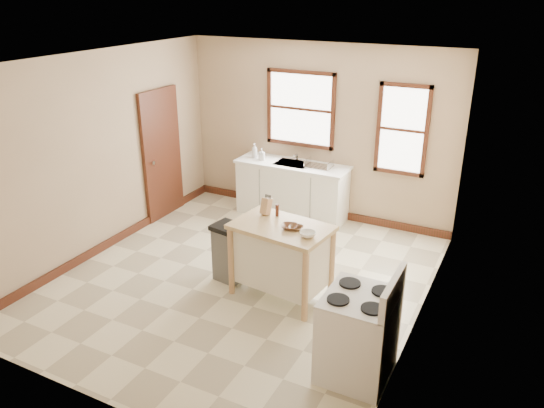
# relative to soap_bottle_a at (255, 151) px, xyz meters

# --- Properties ---
(floor) EXTENTS (5.00, 5.00, 0.00)m
(floor) POSITION_rel_soap_bottle_a_xyz_m (0.99, -2.19, -1.04)
(floor) COLOR #F4EBC2
(floor) RESTS_ON ground
(ceiling) EXTENTS (5.00, 5.00, 0.00)m
(ceiling) POSITION_rel_soap_bottle_a_xyz_m (0.99, -2.19, 1.76)
(ceiling) COLOR white
(ceiling) RESTS_ON ground
(wall_back) EXTENTS (4.50, 0.04, 2.80)m
(wall_back) POSITION_rel_soap_bottle_a_xyz_m (0.99, 0.31, 0.36)
(wall_back) COLOR tan
(wall_back) RESTS_ON ground
(wall_left) EXTENTS (0.04, 5.00, 2.80)m
(wall_left) POSITION_rel_soap_bottle_a_xyz_m (-1.26, -2.19, 0.36)
(wall_left) COLOR tan
(wall_left) RESTS_ON ground
(wall_right) EXTENTS (0.04, 5.00, 2.80)m
(wall_right) POSITION_rel_soap_bottle_a_xyz_m (3.24, -2.19, 0.36)
(wall_right) COLOR tan
(wall_right) RESTS_ON ground
(window_main) EXTENTS (1.17, 0.06, 1.22)m
(window_main) POSITION_rel_soap_bottle_a_xyz_m (0.69, 0.29, 0.71)
(window_main) COLOR #3B2110
(window_main) RESTS_ON wall_back
(window_side) EXTENTS (0.77, 0.06, 1.37)m
(window_side) POSITION_rel_soap_bottle_a_xyz_m (2.34, 0.29, 0.56)
(window_side) COLOR #3B2110
(window_side) RESTS_ON wall_back
(door_left) EXTENTS (0.06, 0.90, 2.10)m
(door_left) POSITION_rel_soap_bottle_a_xyz_m (-1.22, -0.89, 0.01)
(door_left) COLOR #3B2110
(door_left) RESTS_ON ground
(baseboard_back) EXTENTS (4.50, 0.04, 0.12)m
(baseboard_back) POSITION_rel_soap_bottle_a_xyz_m (0.99, 0.28, -0.98)
(baseboard_back) COLOR #3B2110
(baseboard_back) RESTS_ON ground
(baseboard_left) EXTENTS (0.04, 5.00, 0.12)m
(baseboard_left) POSITION_rel_soap_bottle_a_xyz_m (-1.23, -2.19, -0.98)
(baseboard_left) COLOR #3B2110
(baseboard_left) RESTS_ON ground
(sink_counter) EXTENTS (1.86, 0.62, 0.92)m
(sink_counter) POSITION_rel_soap_bottle_a_xyz_m (0.69, 0.01, -0.58)
(sink_counter) COLOR white
(sink_counter) RESTS_ON ground
(faucet) EXTENTS (0.03, 0.03, 0.22)m
(faucet) POSITION_rel_soap_bottle_a_xyz_m (0.69, 0.19, -0.01)
(faucet) COLOR silver
(faucet) RESTS_ON sink_counter
(soap_bottle_a) EXTENTS (0.09, 0.10, 0.24)m
(soap_bottle_a) POSITION_rel_soap_bottle_a_xyz_m (0.00, 0.00, 0.00)
(soap_bottle_a) COLOR #B2B2B2
(soap_bottle_a) RESTS_ON sink_counter
(soap_bottle_b) EXTENTS (0.11, 0.11, 0.19)m
(soap_bottle_b) POSITION_rel_soap_bottle_a_xyz_m (0.16, -0.06, -0.02)
(soap_bottle_b) COLOR #B2B2B2
(soap_bottle_b) RESTS_ON sink_counter
(dish_rack) EXTENTS (0.48, 0.41, 0.10)m
(dish_rack) POSITION_rel_soap_bottle_a_xyz_m (1.15, 0.02, -0.07)
(dish_rack) COLOR silver
(dish_rack) RESTS_ON sink_counter
(kitchen_island) EXTENTS (1.24, 0.87, 0.95)m
(kitchen_island) POSITION_rel_soap_bottle_a_xyz_m (1.61, -2.27, -0.57)
(kitchen_island) COLOR tan
(kitchen_island) RESTS_ON ground
(knife_block) EXTENTS (0.12, 0.12, 0.20)m
(knife_block) POSITION_rel_soap_bottle_a_xyz_m (1.29, -2.06, 0.01)
(knife_block) COLOR tan
(knife_block) RESTS_ON kitchen_island
(pepper_grinder) EXTENTS (0.05, 0.05, 0.15)m
(pepper_grinder) POSITION_rel_soap_bottle_a_xyz_m (1.43, -2.04, -0.02)
(pepper_grinder) COLOR #482013
(pepper_grinder) RESTS_ON kitchen_island
(bowl_a) EXTENTS (0.24, 0.24, 0.05)m
(bowl_a) POSITION_rel_soap_bottle_a_xyz_m (1.73, -2.30, -0.07)
(bowl_a) COLOR brown
(bowl_a) RESTS_ON kitchen_island
(bowl_b) EXTENTS (0.18, 0.18, 0.04)m
(bowl_b) POSITION_rel_soap_bottle_a_xyz_m (1.80, -2.29, -0.07)
(bowl_b) COLOR brown
(bowl_b) RESTS_ON kitchen_island
(bowl_c) EXTENTS (0.22, 0.22, 0.06)m
(bowl_c) POSITION_rel_soap_bottle_a_xyz_m (2.00, -2.41, -0.07)
(bowl_c) COLOR white
(bowl_c) RESTS_ON kitchen_island
(trash_bin) EXTENTS (0.44, 0.39, 0.77)m
(trash_bin) POSITION_rel_soap_bottle_a_xyz_m (0.85, -2.24, -0.65)
(trash_bin) COLOR #5B5C59
(trash_bin) RESTS_ON ground
(gas_stove) EXTENTS (0.71, 0.72, 1.15)m
(gas_stove) POSITION_rel_soap_bottle_a_xyz_m (2.90, -3.24, -0.46)
(gas_stove) COLOR white
(gas_stove) RESTS_ON ground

